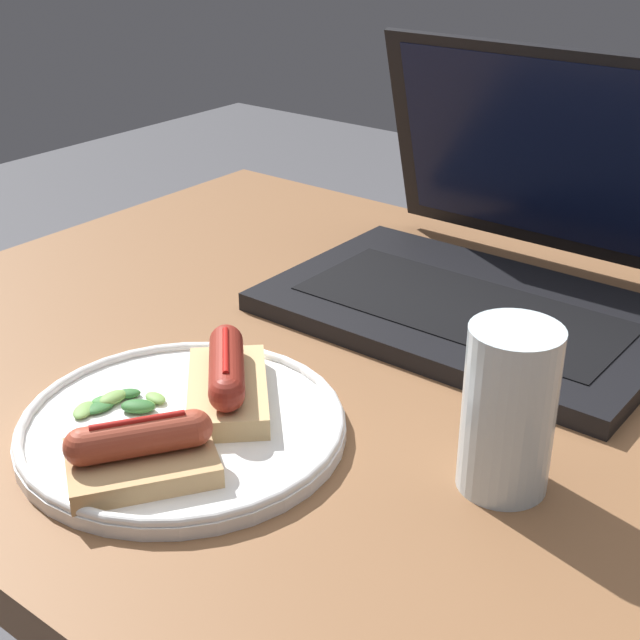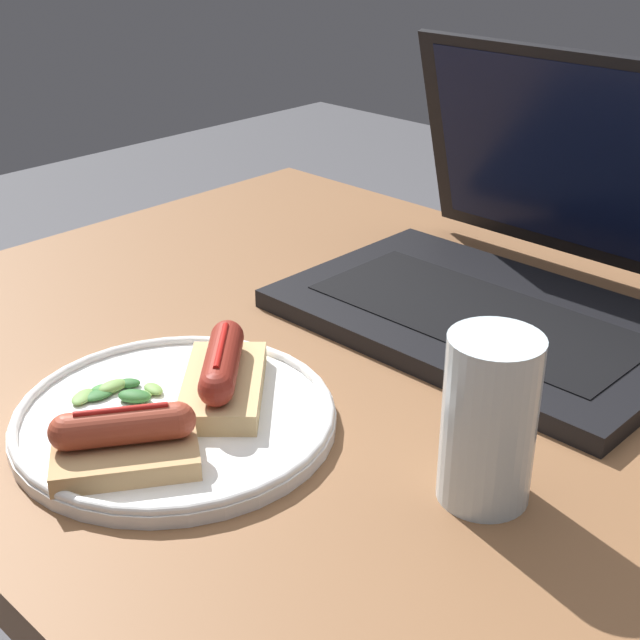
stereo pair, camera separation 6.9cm
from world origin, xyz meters
name	(u,v)px [view 2 (the right image)]	position (x,y,z in m)	size (l,w,h in m)	color
desk	(397,475)	(0.00, 0.00, 0.60)	(1.03, 0.73, 0.70)	brown
laptop	(513,271)	(-0.01, 0.17, 0.75)	(0.38, 0.31, 0.24)	black
plate	(175,417)	(-0.08, -0.18, 0.71)	(0.25, 0.25, 0.02)	white
sausage_toast_left	(124,440)	(-0.05, -0.24, 0.73)	(0.12, 0.12, 0.04)	tan
sausage_toast_middle	(223,375)	(-0.07, -0.14, 0.73)	(0.13, 0.13, 0.05)	tan
salad_pile	(118,392)	(-0.13, -0.19, 0.72)	(0.06, 0.07, 0.01)	#2D662D
drinking_glass	(489,420)	(0.14, -0.09, 0.76)	(0.06, 0.06, 0.12)	silver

